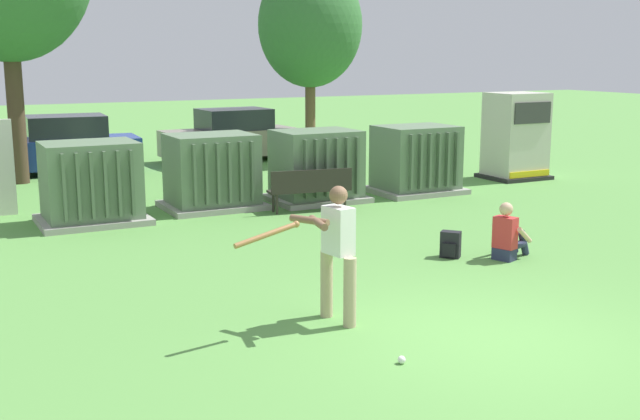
{
  "coord_description": "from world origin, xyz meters",
  "views": [
    {
      "loc": [
        -5.89,
        -6.95,
        3.34
      ],
      "look_at": [
        -0.54,
        3.5,
        1.0
      ],
      "focal_mm": 44.39,
      "sensor_mm": 36.0,
      "label": 1
    }
  ],
  "objects_px": {
    "transformer_mid_west": "(212,172)",
    "transformer_east": "(416,160)",
    "transformer_mid_east": "(316,167)",
    "backpack": "(450,245)",
    "generator_enclosure": "(516,136)",
    "parked_car_left_of_center": "(63,146)",
    "parked_car_right_of_center": "(231,137)",
    "seated_spectator": "(508,236)",
    "sports_ball": "(402,360)",
    "park_bench": "(310,187)",
    "batter": "(335,247)",
    "transformer_west": "(91,184)"
  },
  "relations": [
    {
      "from": "transformer_mid_west",
      "to": "parked_car_left_of_center",
      "type": "bearing_deg",
      "value": 106.23
    },
    {
      "from": "transformer_west",
      "to": "backpack",
      "type": "height_order",
      "value": "transformer_west"
    },
    {
      "from": "transformer_mid_west",
      "to": "transformer_mid_east",
      "type": "relative_size",
      "value": 1.0
    },
    {
      "from": "transformer_mid_east",
      "to": "sports_ball",
      "type": "distance_m",
      "value": 9.77
    },
    {
      "from": "park_bench",
      "to": "backpack",
      "type": "relative_size",
      "value": 4.18
    },
    {
      "from": "seated_spectator",
      "to": "parked_car_right_of_center",
      "type": "bearing_deg",
      "value": 88.71
    },
    {
      "from": "transformer_east",
      "to": "batter",
      "type": "xyz_separation_m",
      "value": [
        -6.21,
        -7.42,
        0.19
      ]
    },
    {
      "from": "batter",
      "to": "sports_ball",
      "type": "distance_m",
      "value": 1.79
    },
    {
      "from": "transformer_mid_east",
      "to": "seated_spectator",
      "type": "bearing_deg",
      "value": -85.7
    },
    {
      "from": "park_bench",
      "to": "sports_ball",
      "type": "height_order",
      "value": "park_bench"
    },
    {
      "from": "generator_enclosure",
      "to": "transformer_mid_east",
      "type": "bearing_deg",
      "value": -175.15
    },
    {
      "from": "batter",
      "to": "parked_car_left_of_center",
      "type": "distance_m",
      "value": 14.65
    },
    {
      "from": "transformer_mid_west",
      "to": "parked_car_left_of_center",
      "type": "distance_m",
      "value": 7.1
    },
    {
      "from": "transformer_east",
      "to": "sports_ball",
      "type": "relative_size",
      "value": 23.33
    },
    {
      "from": "transformer_west",
      "to": "transformer_mid_west",
      "type": "xyz_separation_m",
      "value": [
        2.65,
        0.36,
        0.0
      ]
    },
    {
      "from": "park_bench",
      "to": "batter",
      "type": "xyz_separation_m",
      "value": [
        -2.9,
        -6.49,
        0.44
      ]
    },
    {
      "from": "generator_enclosure",
      "to": "park_bench",
      "type": "bearing_deg",
      "value": -167.24
    },
    {
      "from": "transformer_mid_east",
      "to": "backpack",
      "type": "bearing_deg",
      "value": -93.41
    },
    {
      "from": "transformer_mid_west",
      "to": "transformer_east",
      "type": "height_order",
      "value": "same"
    },
    {
      "from": "transformer_west",
      "to": "transformer_mid_east",
      "type": "distance_m",
      "value": 5.06
    },
    {
      "from": "transformer_mid_east",
      "to": "transformer_west",
      "type": "bearing_deg",
      "value": -179.06
    },
    {
      "from": "transformer_mid_east",
      "to": "transformer_east",
      "type": "relative_size",
      "value": 1.0
    },
    {
      "from": "backpack",
      "to": "generator_enclosure",
      "type": "bearing_deg",
      "value": 42.75
    },
    {
      "from": "sports_ball",
      "to": "backpack",
      "type": "relative_size",
      "value": 0.2
    },
    {
      "from": "sports_ball",
      "to": "parked_car_right_of_center",
      "type": "bearing_deg",
      "value": 75.35
    },
    {
      "from": "transformer_east",
      "to": "park_bench",
      "type": "xyz_separation_m",
      "value": [
        -3.31,
        -0.93,
        -0.25
      ]
    },
    {
      "from": "transformer_east",
      "to": "batter",
      "type": "bearing_deg",
      "value": -129.91
    },
    {
      "from": "park_bench",
      "to": "generator_enclosure",
      "type": "bearing_deg",
      "value": 12.76
    },
    {
      "from": "transformer_mid_west",
      "to": "seated_spectator",
      "type": "height_order",
      "value": "transformer_mid_west"
    },
    {
      "from": "seated_spectator",
      "to": "backpack",
      "type": "xyz_separation_m",
      "value": [
        -0.79,
        0.5,
        -0.16
      ]
    },
    {
      "from": "transformer_west",
      "to": "park_bench",
      "type": "distance_m",
      "value": 4.5
    },
    {
      "from": "backpack",
      "to": "parked_car_right_of_center",
      "type": "xyz_separation_m",
      "value": [
        1.09,
        13.01,
        0.54
      ]
    },
    {
      "from": "transformer_east",
      "to": "transformer_mid_east",
      "type": "bearing_deg",
      "value": 177.64
    },
    {
      "from": "park_bench",
      "to": "parked_car_left_of_center",
      "type": "relative_size",
      "value": 0.43
    },
    {
      "from": "sports_ball",
      "to": "seated_spectator",
      "type": "xyz_separation_m",
      "value": [
        4.01,
        3.0,
        0.33
      ]
    },
    {
      "from": "sports_ball",
      "to": "parked_car_left_of_center",
      "type": "xyz_separation_m",
      "value": [
        -0.84,
        16.16,
        0.71
      ]
    },
    {
      "from": "transformer_west",
      "to": "generator_enclosure",
      "type": "relative_size",
      "value": 0.91
    },
    {
      "from": "transformer_mid_east",
      "to": "parked_car_right_of_center",
      "type": "distance_m",
      "value": 7.47
    },
    {
      "from": "transformer_mid_west",
      "to": "sports_ball",
      "type": "xyz_separation_m",
      "value": [
        -1.14,
        -9.34,
        -0.74
      ]
    },
    {
      "from": "batter",
      "to": "parked_car_right_of_center",
      "type": "height_order",
      "value": "batter"
    },
    {
      "from": "transformer_mid_west",
      "to": "sports_ball",
      "type": "relative_size",
      "value": 23.33
    },
    {
      "from": "park_bench",
      "to": "backpack",
      "type": "height_order",
      "value": "park_bench"
    },
    {
      "from": "sports_ball",
      "to": "parked_car_left_of_center",
      "type": "bearing_deg",
      "value": 92.98
    },
    {
      "from": "transformer_mid_east",
      "to": "parked_car_left_of_center",
      "type": "distance_m",
      "value": 8.34
    },
    {
      "from": "sports_ball",
      "to": "seated_spectator",
      "type": "bearing_deg",
      "value": 36.78
    },
    {
      "from": "parked_car_left_of_center",
      "to": "parked_car_right_of_center",
      "type": "bearing_deg",
      "value": 3.79
    },
    {
      "from": "seated_spectator",
      "to": "backpack",
      "type": "relative_size",
      "value": 2.19
    },
    {
      "from": "parked_car_left_of_center",
      "to": "sports_ball",
      "type": "bearing_deg",
      "value": -87.02
    },
    {
      "from": "park_bench",
      "to": "sports_ball",
      "type": "relative_size",
      "value": 20.42
    },
    {
      "from": "generator_enclosure",
      "to": "sports_ball",
      "type": "xyz_separation_m",
      "value": [
        -9.82,
        -9.6,
        -1.09
      ]
    }
  ]
}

